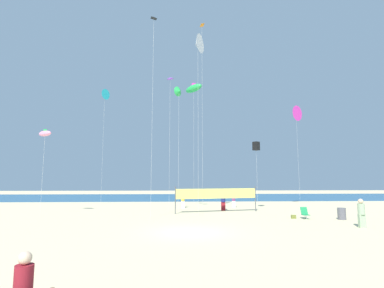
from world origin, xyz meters
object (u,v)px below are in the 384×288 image
beach_handbag (294,217)px  kite_orange_diamond (202,32)px  kite_pink_inflatable (45,134)px  kite_magenta_delta (296,114)px  beachgoer_plum_shirt (234,200)px  volleyball_net (217,195)px  folding_beach_chair (305,213)px  trash_barrel (342,214)px  kite_violet_diamond (170,80)px  kite_green_inflatable (194,88)px  kite_green_delta (179,91)px  beachgoer_mustard_shirt (183,200)px  kite_black_diamond (154,24)px  kite_black_box (256,146)px  kite_cyan_delta (105,95)px  beachgoer_sage_shirt (361,212)px  beachgoer_navy_shirt (223,201)px  kite_white_delta (198,44)px

beach_handbag → kite_orange_diamond: size_ratio=0.02×
kite_pink_inflatable → kite_magenta_delta: kite_magenta_delta is taller
beachgoer_plum_shirt → volleyball_net: 5.19m
folding_beach_chair → trash_barrel: size_ratio=1.02×
kite_violet_diamond → kite_green_inflatable: bearing=66.0°
beachgoer_plum_shirt → kite_green_delta: 13.06m
beach_handbag → kite_green_inflatable: bearing=120.4°
kite_orange_diamond → folding_beach_chair: bearing=-45.1°
folding_beach_chair → beach_handbag: size_ratio=2.51×
beachgoer_mustard_shirt → volleyball_net: size_ratio=0.21×
kite_black_diamond → kite_orange_diamond: 8.80m
kite_green_delta → trash_barrel: bearing=-18.8°
beach_handbag → kite_green_inflatable: (-7.17, 12.20, 14.14)m
trash_barrel → kite_green_delta: bearing=161.2°
kite_black_box → beachgoer_mustard_shirt: bearing=155.9°
kite_cyan_delta → kite_magenta_delta: 23.48m
kite_pink_inflatable → volleyball_net: bearing=6.1°
beachgoer_plum_shirt → kite_magenta_delta: bearing=-109.8°
beachgoer_sage_shirt → kite_black_box: bearing=-72.7°
beachgoer_sage_shirt → kite_magenta_delta: kite_magenta_delta is taller
kite_black_box → kite_green_delta: kite_green_delta is taller
beachgoer_navy_shirt → kite_pink_inflatable: 17.41m
kite_black_diamond → kite_cyan_delta: (-7.37, 13.33, -2.20)m
beachgoer_plum_shirt → kite_orange_diamond: size_ratio=0.08×
kite_orange_diamond → beachgoer_sage_shirt: bearing=-51.4°
kite_white_delta → kite_pink_inflatable: bearing=177.9°
kite_orange_diamond → kite_white_delta: 6.34m
kite_orange_diamond → kite_pink_inflatable: size_ratio=2.72×
kite_green_delta → kite_magenta_delta: kite_green_delta is taller
kite_green_inflatable → beach_handbag: bearing=-59.6°
kite_black_box → kite_green_inflatable: 11.92m
kite_white_delta → beachgoer_mustard_shirt: bearing=100.4°
beach_handbag → kite_magenta_delta: 14.00m
volleyball_net → kite_cyan_delta: size_ratio=0.53×
volleyball_net → kite_magenta_delta: (9.61, 4.29, 8.74)m
kite_cyan_delta → kite_magenta_delta: kite_cyan_delta is taller
folding_beach_chair → beach_handbag: (-0.83, 0.18, -0.32)m
kite_black_box → kite_white_delta: bearing=-150.5°
folding_beach_chair → volleyball_net: size_ratio=0.11×
beachgoer_mustard_shirt → kite_white_delta: (1.22, -6.62, 14.35)m
kite_cyan_delta → beach_handbag: bearing=-36.5°
kite_black_diamond → kite_black_box: 14.76m
kite_black_diamond → beach_handbag: bearing=-1.7°
kite_pink_inflatable → folding_beach_chair: bearing=-7.6°
beachgoer_sage_shirt → volleyball_net: volleyball_net is taller
kite_pink_inflatable → kite_violet_diamond: (10.67, 3.37, 6.17)m
beach_handbag → kite_green_inflatable: size_ratio=0.02×
folding_beach_chair → kite_violet_diamond: size_ratio=0.07×
beachgoer_plum_shirt → kite_pink_inflatable: bearing=91.4°
kite_orange_diamond → kite_green_inflatable: kite_orange_diamond is taller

